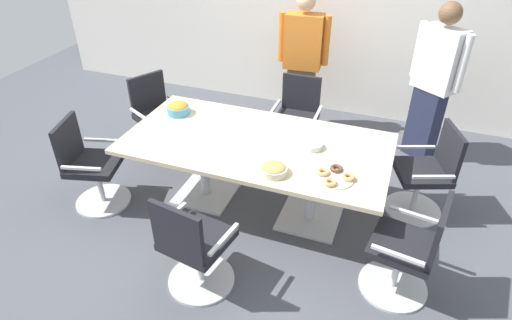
# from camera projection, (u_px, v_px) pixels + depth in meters

# --- Properties ---
(ground_plane) EXTENTS (10.00, 10.00, 0.01)m
(ground_plane) POSITION_uv_depth(u_px,v_px,m) (256.00, 206.00, 4.33)
(ground_plane) COLOR #4C4F56
(back_wall) EXTENTS (8.00, 0.10, 2.80)m
(back_wall) POSITION_uv_depth(u_px,v_px,m) (323.00, 5.00, 5.43)
(back_wall) COLOR white
(back_wall) RESTS_ON ground
(conference_table) EXTENTS (2.40, 1.20, 0.75)m
(conference_table) POSITION_uv_depth(u_px,v_px,m) (256.00, 153.00, 3.98)
(conference_table) COLOR #CCB793
(conference_table) RESTS_ON ground
(office_chair_0) EXTENTS (0.55, 0.55, 0.91)m
(office_chair_0) POSITION_uv_depth(u_px,v_px,m) (296.00, 122.00, 4.94)
(office_chair_0) COLOR silver
(office_chair_0) RESTS_ON ground
(office_chair_1) EXTENTS (0.73, 0.73, 0.91)m
(office_chair_1) POSITION_uv_depth(u_px,v_px,m) (158.00, 120.00, 4.99)
(office_chair_1) COLOR silver
(office_chair_1) RESTS_ON ground
(office_chair_2) EXTENTS (0.66, 0.66, 0.91)m
(office_chair_2) POSITION_uv_depth(u_px,v_px,m) (91.00, 168.00, 4.16)
(office_chair_2) COLOR silver
(office_chair_2) RESTS_ON ground
(office_chair_3) EXTENTS (0.62, 0.62, 0.91)m
(office_chair_3) POSITION_uv_depth(u_px,v_px,m) (194.00, 249.00, 3.27)
(office_chair_3) COLOR silver
(office_chair_3) RESTS_ON ground
(office_chair_4) EXTENTS (0.62, 0.62, 0.91)m
(office_chair_4) POSITION_uv_depth(u_px,v_px,m) (409.00, 253.00, 3.24)
(office_chair_4) COLOR silver
(office_chair_4) RESTS_ON ground
(office_chair_5) EXTENTS (0.70, 0.70, 0.91)m
(office_chair_5) POSITION_uv_depth(u_px,v_px,m) (426.00, 177.00, 4.05)
(office_chair_5) COLOR silver
(office_chair_5) RESTS_ON ground
(person_standing_0) EXTENTS (0.61, 0.25, 1.70)m
(person_standing_0) POSITION_uv_depth(u_px,v_px,m) (302.00, 62.00, 5.20)
(person_standing_0) COLOR brown
(person_standing_0) RESTS_ON ground
(person_standing_1) EXTENTS (0.55, 0.43, 1.75)m
(person_standing_1) POSITION_uv_depth(u_px,v_px,m) (434.00, 82.00, 4.63)
(person_standing_1) COLOR #232842
(person_standing_1) RESTS_ON ground
(snack_bowl_chips_orange) EXTENTS (0.23, 0.23, 0.12)m
(snack_bowl_chips_orange) POSITION_uv_depth(u_px,v_px,m) (178.00, 108.00, 4.34)
(snack_bowl_chips_orange) COLOR #4C9EC6
(snack_bowl_chips_orange) RESTS_ON conference_table
(snack_bowl_cookies) EXTENTS (0.22, 0.22, 0.09)m
(snack_bowl_cookies) POSITION_uv_depth(u_px,v_px,m) (274.00, 169.00, 3.48)
(snack_bowl_cookies) COLOR beige
(snack_bowl_cookies) RESTS_ON conference_table
(donut_platter) EXTENTS (0.31, 0.31, 0.04)m
(donut_platter) POSITION_uv_depth(u_px,v_px,m) (335.00, 176.00, 3.44)
(donut_platter) COLOR white
(donut_platter) RESTS_ON conference_table
(plate_stack) EXTENTS (0.18, 0.18, 0.05)m
(plate_stack) POSITION_uv_depth(u_px,v_px,m) (312.00, 145.00, 3.81)
(plate_stack) COLOR white
(plate_stack) RESTS_ON conference_table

